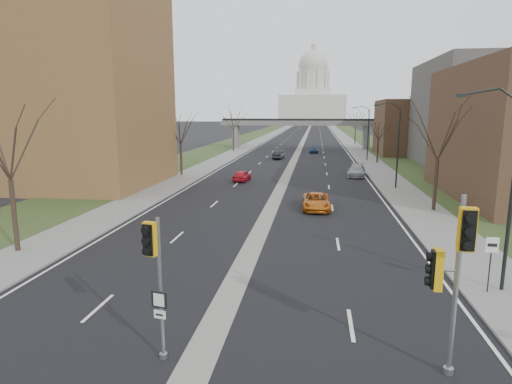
% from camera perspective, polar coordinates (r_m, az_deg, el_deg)
% --- Properties ---
extents(ground, '(700.00, 700.00, 0.00)m').
position_cam_1_polar(ground, '(15.60, -6.64, -19.47)').
color(ground, black).
rests_on(ground, ground).
extents(road_surface, '(20.00, 600.00, 0.01)m').
position_cam_1_polar(road_surface, '(163.26, 6.80, 7.79)').
color(road_surface, black).
rests_on(road_surface, ground).
extents(median_strip, '(1.20, 600.00, 0.02)m').
position_cam_1_polar(median_strip, '(163.26, 6.80, 7.79)').
color(median_strip, gray).
rests_on(median_strip, ground).
extents(sidewalk_right, '(4.00, 600.00, 0.12)m').
position_cam_1_polar(sidewalk_right, '(163.44, 11.04, 7.69)').
color(sidewalk_right, gray).
rests_on(sidewalk_right, ground).
extents(sidewalk_left, '(4.00, 600.00, 0.12)m').
position_cam_1_polar(sidewalk_left, '(163.96, 2.56, 7.88)').
color(sidewalk_left, gray).
rests_on(sidewalk_left, ground).
extents(grass_verge_right, '(8.00, 600.00, 0.10)m').
position_cam_1_polar(grass_verge_right, '(163.86, 13.16, 7.61)').
color(grass_verge_right, '#293F1D').
rests_on(grass_verge_right, ground).
extents(grass_verge_left, '(8.00, 600.00, 0.10)m').
position_cam_1_polar(grass_verge_left, '(164.63, 0.46, 7.90)').
color(grass_verge_left, '#293F1D').
rests_on(grass_verge_left, ground).
extents(apartment_building, '(25.00, 16.00, 22.00)m').
position_cam_1_polar(apartment_building, '(52.30, -27.18, 12.97)').
color(apartment_building, brown).
rests_on(apartment_building, ground).
extents(commercial_block_mid, '(18.00, 22.00, 15.00)m').
position_cam_1_polar(commercial_block_mid, '(69.48, 28.99, 9.05)').
color(commercial_block_mid, '#53514C').
rests_on(commercial_block_mid, ground).
extents(commercial_block_far, '(14.00, 14.00, 10.00)m').
position_cam_1_polar(commercial_block_far, '(85.11, 20.72, 8.04)').
color(commercial_block_far, brown).
rests_on(commercial_block_far, ground).
extents(pedestrian_bridge, '(34.00, 3.00, 6.45)m').
position_cam_1_polar(pedestrian_bridge, '(93.15, 5.87, 8.73)').
color(pedestrian_bridge, slate).
rests_on(pedestrian_bridge, ground).
extents(capitol, '(48.00, 42.00, 55.75)m').
position_cam_1_polar(capitol, '(333.23, 7.55, 12.37)').
color(capitol, beige).
rests_on(capitol, ground).
extents(streetlight_near, '(2.61, 0.20, 8.70)m').
position_cam_1_polar(streetlight_near, '(20.45, 29.55, 6.88)').
color(streetlight_near, black).
rests_on(streetlight_near, sidewalk_right).
extents(streetlight_mid, '(2.61, 0.20, 8.70)m').
position_cam_1_polar(streetlight_mid, '(45.65, 17.59, 9.05)').
color(streetlight_mid, black).
rests_on(streetlight_mid, sidewalk_right).
extents(streetlight_far, '(2.61, 0.20, 8.70)m').
position_cam_1_polar(streetlight_far, '(71.43, 14.17, 9.61)').
color(streetlight_far, black).
rests_on(streetlight_far, sidewalk_right).
extents(tree_left_a, '(7.20, 7.20, 9.40)m').
position_cam_1_polar(tree_left_a, '(26.79, -30.40, 6.67)').
color(tree_left_a, '#382B21').
rests_on(tree_left_a, sidewalk_left).
extents(tree_left_b, '(6.75, 6.75, 8.81)m').
position_cam_1_polar(tree_left_b, '(53.67, -10.09, 8.76)').
color(tree_left_b, '#382B21').
rests_on(tree_left_b, sidewalk_left).
extents(tree_left_c, '(7.65, 7.65, 9.99)m').
position_cam_1_polar(tree_left_c, '(86.63, -3.07, 10.09)').
color(tree_left_c, '#382B21').
rests_on(tree_left_c, sidewalk_left).
extents(tree_right_a, '(7.20, 7.20, 9.40)m').
position_cam_1_polar(tree_right_a, '(36.31, 23.31, 7.91)').
color(tree_right_a, '#382B21').
rests_on(tree_right_a, sidewalk_right).
extents(tree_right_b, '(6.30, 6.30, 8.22)m').
position_cam_1_polar(tree_right_b, '(68.72, 16.07, 8.54)').
color(tree_right_b, '#382B21').
rests_on(tree_right_b, sidewalk_right).
extents(tree_right_c, '(7.65, 7.65, 9.99)m').
position_cam_1_polar(tree_right_c, '(108.45, 13.19, 9.93)').
color(tree_right_c, '#382B21').
rests_on(tree_right_c, sidewalk_right).
extents(signal_pole_median, '(0.57, 0.78, 4.66)m').
position_cam_1_polar(signal_pole_median, '(13.45, -13.35, -9.46)').
color(signal_pole_median, gray).
rests_on(signal_pole_median, ground).
extents(signal_pole_right, '(0.96, 1.01, 5.52)m').
position_cam_1_polar(signal_pole_right, '(13.48, 24.74, -8.48)').
color(signal_pole_right, gray).
rests_on(signal_pole_right, ground).
extents(speed_limit_sign, '(0.53, 0.06, 2.45)m').
position_cam_1_polar(speed_limit_sign, '(21.04, 28.84, -7.30)').
color(speed_limit_sign, black).
rests_on(speed_limit_sign, sidewalk_right).
extents(car_left_near, '(1.82, 3.82, 1.26)m').
position_cam_1_polar(car_left_near, '(49.08, -1.87, 2.20)').
color(car_left_near, red).
rests_on(car_left_near, ground).
extents(car_left_far, '(1.82, 4.23, 1.35)m').
position_cam_1_polar(car_left_far, '(72.62, 3.04, 4.96)').
color(car_left_far, black).
rests_on(car_left_far, ground).
extents(car_right_near, '(2.29, 4.79, 1.32)m').
position_cam_1_polar(car_right_near, '(35.10, 8.05, -1.24)').
color(car_right_near, '#C56315').
rests_on(car_right_near, ground).
extents(car_right_mid, '(2.69, 5.22, 1.45)m').
position_cam_1_polar(car_right_mid, '(54.03, 13.26, 2.79)').
color(car_right_mid, '#919298').
rests_on(car_right_mid, ground).
extents(car_right_far, '(1.79, 3.91, 1.30)m').
position_cam_1_polar(car_right_far, '(83.91, 7.75, 5.62)').
color(car_right_far, navy).
rests_on(car_right_far, ground).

